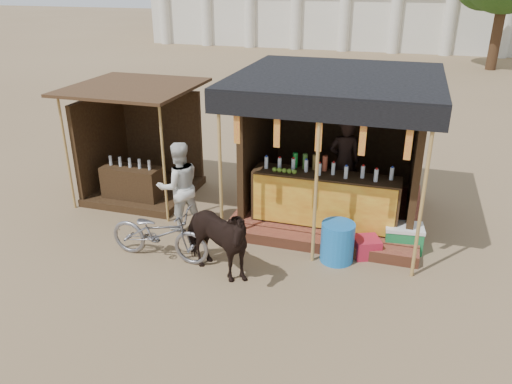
% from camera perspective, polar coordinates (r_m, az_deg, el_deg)
% --- Properties ---
extents(ground, '(120.00, 120.00, 0.00)m').
position_cam_1_polar(ground, '(7.45, -3.69, -12.57)').
color(ground, '#846B4C').
rests_on(ground, ground).
extents(main_stall, '(3.60, 3.61, 2.78)m').
position_cam_1_polar(main_stall, '(9.64, 8.84, 2.91)').
color(main_stall, brown).
rests_on(main_stall, ground).
extents(secondary_stall, '(2.40, 2.40, 2.38)m').
position_cam_1_polar(secondary_stall, '(10.93, -13.53, 4.06)').
color(secondary_stall, '#382714').
rests_on(secondary_stall, ground).
extents(cow, '(1.65, 1.19, 1.27)m').
position_cam_1_polar(cow, '(7.76, -4.78, -5.46)').
color(cow, black).
rests_on(cow, ground).
extents(motorbike, '(1.77, 0.66, 0.93)m').
position_cam_1_polar(motorbike, '(8.43, -11.00, -4.65)').
color(motorbike, gray).
rests_on(motorbike, ground).
extents(bystander, '(1.04, 1.02, 1.68)m').
position_cam_1_polar(bystander, '(9.21, -8.78, 0.65)').
color(bystander, silver).
rests_on(bystander, ground).
extents(blue_barrel, '(0.61, 0.61, 0.68)m').
position_cam_1_polar(blue_barrel, '(8.37, 9.28, -5.68)').
color(blue_barrel, blue).
rests_on(blue_barrel, ground).
extents(red_crate, '(0.54, 0.54, 0.33)m').
position_cam_1_polar(red_crate, '(8.68, 12.49, -6.17)').
color(red_crate, '#AA1C33').
rests_on(red_crate, ground).
extents(cooler, '(0.69, 0.51, 0.46)m').
position_cam_1_polar(cooler, '(8.99, 16.48, -5.01)').
color(cooler, '#1B7D3F').
rests_on(cooler, ground).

